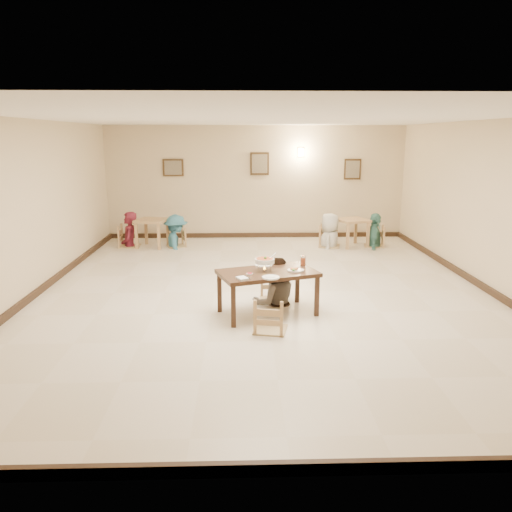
{
  "coord_description": "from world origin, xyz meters",
  "views": [
    {
      "loc": [
        -0.41,
        -8.52,
        2.7
      ],
      "look_at": [
        -0.17,
        -0.71,
        0.83
      ],
      "focal_mm": 35.0,
      "sensor_mm": 36.0,
      "label": 1
    }
  ],
  "objects_px": {
    "main_table": "(268,276)",
    "main_diner": "(275,257)",
    "chair_near": "(271,299)",
    "bg_chair_lr": "(176,228)",
    "chair_far": "(273,275)",
    "bg_chair_rl": "(330,226)",
    "curry_warmer": "(265,261)",
    "bg_diner_d": "(376,213)",
    "bg_table_right": "(352,224)",
    "bg_diner_c": "(330,213)",
    "drink_glass": "(303,261)",
    "bg_table_left": "(152,224)",
    "bg_chair_ll": "(129,226)",
    "bg_chair_rr": "(375,227)",
    "bg_diner_b": "(175,215)",
    "bg_diner_a": "(128,212)"
  },
  "relations": [
    {
      "from": "bg_chair_ll",
      "to": "bg_diner_c",
      "type": "bearing_deg",
      "value": -93.25
    },
    {
      "from": "bg_table_right",
      "to": "main_table",
      "type": "bearing_deg",
      "value": -116.03
    },
    {
      "from": "drink_glass",
      "to": "bg_chair_lr",
      "type": "relative_size",
      "value": 0.18
    },
    {
      "from": "bg_diner_a",
      "to": "bg_diner_c",
      "type": "distance_m",
      "value": 5.03
    },
    {
      "from": "main_diner",
      "to": "drink_glass",
      "type": "relative_size",
      "value": 9.46
    },
    {
      "from": "bg_table_left",
      "to": "drink_glass",
      "type": "bearing_deg",
      "value": -55.16
    },
    {
      "from": "main_diner",
      "to": "chair_near",
      "type": "bearing_deg",
      "value": 73.5
    },
    {
      "from": "bg_table_right",
      "to": "bg_diner_a",
      "type": "relative_size",
      "value": 0.5
    },
    {
      "from": "curry_warmer",
      "to": "drink_glass",
      "type": "relative_size",
      "value": 2.06
    },
    {
      "from": "main_diner",
      "to": "bg_chair_rl",
      "type": "relative_size",
      "value": 1.46
    },
    {
      "from": "chair_near",
      "to": "bg_chair_lr",
      "type": "bearing_deg",
      "value": -58.29
    },
    {
      "from": "chair_near",
      "to": "bg_diner_d",
      "type": "height_order",
      "value": "bg_diner_d"
    },
    {
      "from": "bg_chair_ll",
      "to": "bg_chair_lr",
      "type": "distance_m",
      "value": 1.17
    },
    {
      "from": "bg_chair_rl",
      "to": "main_diner",
      "type": "bearing_deg",
      "value": 172.37
    },
    {
      "from": "bg_chair_rr",
      "to": "bg_table_left",
      "type": "bearing_deg",
      "value": -80.68
    },
    {
      "from": "chair_near",
      "to": "main_diner",
      "type": "xyz_separation_m",
      "value": [
        0.15,
        1.23,
        0.3
      ]
    },
    {
      "from": "main_table",
      "to": "bg_chair_lr",
      "type": "height_order",
      "value": "bg_chair_lr"
    },
    {
      "from": "bg_chair_rl",
      "to": "bg_diner_b",
      "type": "bearing_deg",
      "value": 101.57
    },
    {
      "from": "main_diner",
      "to": "bg_chair_lr",
      "type": "distance_m",
      "value": 4.97
    },
    {
      "from": "bg_chair_rl",
      "to": "bg_diner_b",
      "type": "height_order",
      "value": "bg_diner_b"
    },
    {
      "from": "bg_table_left",
      "to": "bg_diner_d",
      "type": "distance_m",
      "value": 5.59
    },
    {
      "from": "bg_chair_lr",
      "to": "curry_warmer",
      "type": "bearing_deg",
      "value": 3.22
    },
    {
      "from": "curry_warmer",
      "to": "bg_diner_b",
      "type": "height_order",
      "value": "bg_diner_b"
    },
    {
      "from": "drink_glass",
      "to": "bg_diner_d",
      "type": "height_order",
      "value": "bg_diner_d"
    },
    {
      "from": "bg_chair_ll",
      "to": "chair_near",
      "type": "bearing_deg",
      "value": -152.23
    },
    {
      "from": "chair_far",
      "to": "drink_glass",
      "type": "relative_size",
      "value": 5.46
    },
    {
      "from": "bg_chair_lr",
      "to": "bg_diner_d",
      "type": "relative_size",
      "value": 0.55
    },
    {
      "from": "bg_table_left",
      "to": "chair_far",
      "type": "bearing_deg",
      "value": -57.58
    },
    {
      "from": "bg_chair_rr",
      "to": "bg_diner_d",
      "type": "height_order",
      "value": "bg_diner_d"
    },
    {
      "from": "chair_near",
      "to": "bg_diner_c",
      "type": "height_order",
      "value": "bg_diner_c"
    },
    {
      "from": "bg_table_right",
      "to": "bg_chair_rl",
      "type": "height_order",
      "value": "bg_chair_rl"
    },
    {
      "from": "main_table",
      "to": "bg_table_left",
      "type": "bearing_deg",
      "value": 99.17
    },
    {
      "from": "curry_warmer",
      "to": "bg_diner_d",
      "type": "xyz_separation_m",
      "value": [
        3.0,
        4.82,
        0.0
      ]
    },
    {
      "from": "chair_far",
      "to": "curry_warmer",
      "type": "relative_size",
      "value": 2.65
    },
    {
      "from": "main_table",
      "to": "bg_diner_d",
      "type": "bearing_deg",
      "value": 39.82
    },
    {
      "from": "bg_diner_c",
      "to": "bg_diner_d",
      "type": "distance_m",
      "value": 1.13
    },
    {
      "from": "main_diner",
      "to": "bg_chair_lr",
      "type": "bearing_deg",
      "value": -73.52
    },
    {
      "from": "main_diner",
      "to": "bg_chair_lr",
      "type": "xyz_separation_m",
      "value": [
        -2.19,
        4.45,
        -0.31
      ]
    },
    {
      "from": "bg_table_right",
      "to": "bg_diner_c",
      "type": "height_order",
      "value": "bg_diner_c"
    },
    {
      "from": "main_table",
      "to": "chair_far",
      "type": "relative_size",
      "value": 1.84
    },
    {
      "from": "bg_table_right",
      "to": "bg_chair_lr",
      "type": "height_order",
      "value": "bg_chair_lr"
    },
    {
      "from": "chair_far",
      "to": "bg_diner_b",
      "type": "height_order",
      "value": "bg_diner_b"
    },
    {
      "from": "bg_diner_d",
      "to": "bg_diner_c",
      "type": "bearing_deg",
      "value": 104.13
    },
    {
      "from": "main_diner",
      "to": "bg_chair_rl",
      "type": "bearing_deg",
      "value": -120.87
    },
    {
      "from": "main_table",
      "to": "main_diner",
      "type": "relative_size",
      "value": 1.06
    },
    {
      "from": "main_diner",
      "to": "bg_chair_lr",
      "type": "relative_size",
      "value": 1.66
    },
    {
      "from": "main_diner",
      "to": "bg_chair_rr",
      "type": "height_order",
      "value": "main_diner"
    },
    {
      "from": "main_table",
      "to": "bg_chair_rl",
      "type": "bearing_deg",
      "value": 50.65
    },
    {
      "from": "bg_diner_b",
      "to": "bg_table_right",
      "type": "bearing_deg",
      "value": -106.17
    },
    {
      "from": "chair_near",
      "to": "bg_chair_rl",
      "type": "relative_size",
      "value": 0.9
    }
  ]
}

